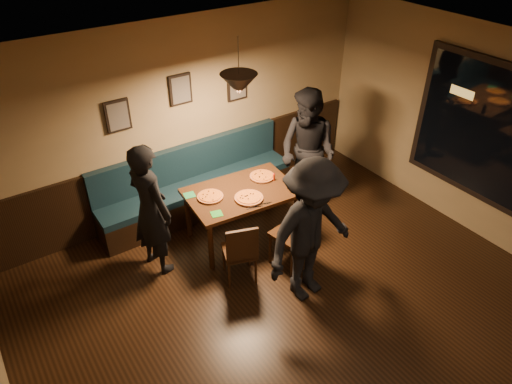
% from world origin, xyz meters
% --- Properties ---
extents(floor, '(7.00, 7.00, 0.00)m').
position_xyz_m(floor, '(0.00, 0.00, 0.00)').
color(floor, black).
rests_on(floor, ground).
extents(ceiling, '(7.00, 7.00, 0.00)m').
position_xyz_m(ceiling, '(0.00, 0.00, 2.80)').
color(ceiling, silver).
rests_on(ceiling, ground).
extents(wall_back, '(6.00, 0.00, 6.00)m').
position_xyz_m(wall_back, '(0.00, 3.50, 1.40)').
color(wall_back, '#8C704F').
rests_on(wall_back, ground).
extents(wainscot, '(5.88, 0.06, 1.00)m').
position_xyz_m(wainscot, '(0.00, 3.47, 0.50)').
color(wainscot, black).
rests_on(wainscot, ground).
extents(booth_bench, '(3.00, 0.60, 1.00)m').
position_xyz_m(booth_bench, '(0.00, 3.20, 0.50)').
color(booth_bench, '#0F232D').
rests_on(booth_bench, ground).
extents(window_frame, '(0.06, 2.56, 1.86)m').
position_xyz_m(window_frame, '(2.96, 0.50, 1.50)').
color(window_frame, black).
rests_on(window_frame, wall_right).
extents(window_glass, '(0.00, 2.40, 2.40)m').
position_xyz_m(window_glass, '(2.93, 0.50, 1.50)').
color(window_glass, black).
rests_on(window_glass, wall_right).
extents(picture_left, '(0.32, 0.04, 0.42)m').
position_xyz_m(picture_left, '(-0.90, 3.47, 1.70)').
color(picture_left, black).
rests_on(picture_left, wall_back).
extents(picture_center, '(0.32, 0.04, 0.42)m').
position_xyz_m(picture_center, '(0.00, 3.47, 1.85)').
color(picture_center, black).
rests_on(picture_center, wall_back).
extents(picture_right, '(0.32, 0.04, 0.42)m').
position_xyz_m(picture_right, '(0.90, 3.47, 1.70)').
color(picture_right, black).
rests_on(picture_right, wall_back).
extents(pendant_lamp, '(0.44, 0.44, 0.25)m').
position_xyz_m(pendant_lamp, '(0.20, 2.31, 2.25)').
color(pendant_lamp, black).
rests_on(pendant_lamp, ceiling).
extents(dining_table, '(1.51, 1.05, 0.77)m').
position_xyz_m(dining_table, '(0.20, 2.31, 0.38)').
color(dining_table, black).
rests_on(dining_table, floor).
extents(chair_near_left, '(0.49, 0.49, 0.88)m').
position_xyz_m(chair_near_left, '(-0.25, 1.66, 0.44)').
color(chair_near_left, black).
rests_on(chair_near_left, floor).
extents(chair_near_right, '(0.51, 0.51, 0.99)m').
position_xyz_m(chair_near_right, '(0.44, 1.51, 0.50)').
color(chair_near_right, black).
rests_on(chair_near_right, floor).
extents(diner_left, '(0.57, 0.73, 1.77)m').
position_xyz_m(diner_left, '(-1.01, 2.44, 0.89)').
color(diner_left, black).
rests_on(diner_left, floor).
extents(diner_right, '(0.89, 1.05, 1.87)m').
position_xyz_m(diner_right, '(1.40, 2.41, 0.94)').
color(diner_right, black).
rests_on(diner_right, floor).
extents(diner_front, '(1.25, 0.79, 1.85)m').
position_xyz_m(diner_front, '(0.28, 0.98, 0.92)').
color(diner_front, black).
rests_on(diner_front, floor).
extents(pizza_a, '(0.38, 0.38, 0.04)m').
position_xyz_m(pizza_a, '(-0.21, 2.41, 0.79)').
color(pizza_a, gold).
rests_on(pizza_a, dining_table).
extents(pizza_b, '(0.50, 0.50, 0.04)m').
position_xyz_m(pizza_b, '(0.18, 2.10, 0.79)').
color(pizza_b, orange).
rests_on(pizza_b, dining_table).
extents(pizza_c, '(0.41, 0.41, 0.04)m').
position_xyz_m(pizza_c, '(0.62, 2.43, 0.79)').
color(pizza_c, '#BF5B23').
rests_on(pizza_c, dining_table).
extents(soda_glass, '(0.08, 0.08, 0.14)m').
position_xyz_m(soda_glass, '(0.77, 2.00, 0.84)').
color(soda_glass, black).
rests_on(soda_glass, dining_table).
extents(tabasco_bottle, '(0.04, 0.04, 0.12)m').
position_xyz_m(tabasco_bottle, '(0.72, 2.28, 0.83)').
color(tabasco_bottle, '#A51E05').
rests_on(tabasco_bottle, dining_table).
extents(napkin_a, '(0.17, 0.17, 0.01)m').
position_xyz_m(napkin_a, '(-0.41, 2.61, 0.77)').
color(napkin_a, '#1E733B').
rests_on(napkin_a, dining_table).
extents(napkin_b, '(0.17, 0.17, 0.01)m').
position_xyz_m(napkin_b, '(-0.32, 2.05, 0.77)').
color(napkin_b, '#217E22').
rests_on(napkin_b, dining_table).
extents(cutlery_set, '(0.19, 0.08, 0.00)m').
position_xyz_m(cutlery_set, '(0.20, 1.90, 0.77)').
color(cutlery_set, silver).
rests_on(cutlery_set, dining_table).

